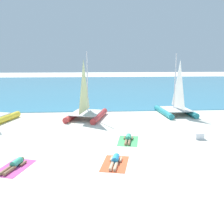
% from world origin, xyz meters
% --- Properties ---
extents(ground_plane, '(120.00, 120.00, 0.00)m').
position_xyz_m(ground_plane, '(0.00, 10.00, 0.00)').
color(ground_plane, silver).
extents(ocean_water, '(120.00, 40.00, 0.05)m').
position_xyz_m(ocean_water, '(0.00, 30.45, 0.03)').
color(ocean_water, teal).
rests_on(ocean_water, ground).
extents(sailboat_teal, '(2.71, 4.02, 5.04)m').
position_xyz_m(sailboat_teal, '(5.63, 8.97, 0.75)').
color(sailboat_teal, teal).
rests_on(sailboat_teal, ground).
extents(sailboat_red, '(3.40, 4.42, 5.11)m').
position_xyz_m(sailboat_red, '(-1.80, 8.00, 0.76)').
color(sailboat_red, '#CC3838').
rests_on(sailboat_red, ground).
extents(towel_left, '(1.60, 2.14, 0.01)m').
position_xyz_m(towel_left, '(-4.64, -0.96, 0.01)').
color(towel_left, '#D84C99').
rests_on(towel_left, ground).
extents(sunbather_left, '(0.82, 1.54, 0.30)m').
position_xyz_m(sunbather_left, '(-4.62, -0.90, 0.13)').
color(sunbather_left, '#3FB28C').
rests_on(sunbather_left, towel_left).
extents(towel_middle, '(1.49, 2.10, 0.01)m').
position_xyz_m(towel_middle, '(-0.24, -0.83, 0.01)').
color(towel_middle, '#EA5933').
rests_on(towel_middle, ground).
extents(sunbather_middle, '(0.73, 1.56, 0.30)m').
position_xyz_m(sunbather_middle, '(-0.23, -0.76, 0.13)').
color(sunbather_middle, '#268CCC').
rests_on(sunbather_middle, towel_middle).
extents(towel_right, '(1.44, 2.08, 0.01)m').
position_xyz_m(towel_right, '(0.76, 2.31, 0.01)').
color(towel_right, '#4CB266').
rests_on(towel_right, ground).
extents(sunbather_right, '(0.69, 1.56, 0.30)m').
position_xyz_m(sunbather_right, '(0.77, 2.37, 0.13)').
color(sunbather_right, '#3FB28C').
rests_on(sunbather_right, towel_right).
extents(cooler_box, '(0.50, 0.36, 0.36)m').
position_xyz_m(cooler_box, '(4.97, 2.43, 0.18)').
color(cooler_box, white).
rests_on(cooler_box, ground).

